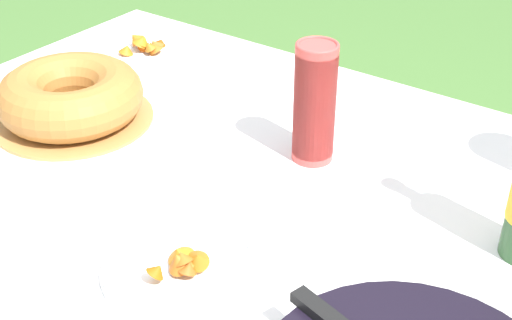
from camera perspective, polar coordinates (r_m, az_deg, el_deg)
name	(u,v)px	position (r m, az deg, el deg)	size (l,w,h in m)	color
garden_table	(206,250)	(1.15, -3.99, -7.16)	(1.46, 1.21, 0.69)	#A87A47
tablecloth	(205,225)	(1.12, -4.08, -5.22)	(1.47, 1.22, 0.10)	white
bundt_cake	(71,97)	(1.40, -14.60, 4.87)	(0.30, 0.30, 0.10)	#B78447
cup_stack	(315,104)	(1.21, 4.72, 4.52)	(0.07, 0.07, 0.21)	#E04C47
snack_plate_near	(181,266)	(1.01, -6.05, -8.40)	(0.22, 0.22, 0.05)	white
snack_plate_far	(151,51)	(1.66, -8.39, 8.60)	(0.22, 0.22, 0.06)	white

